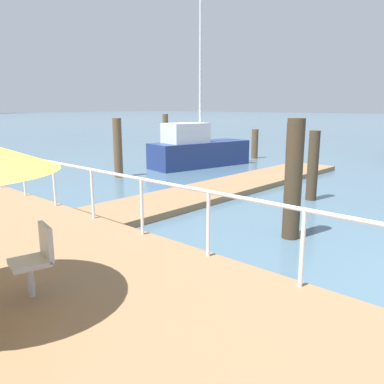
{
  "coord_description": "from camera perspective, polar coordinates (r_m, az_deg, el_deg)",
  "views": [
    {
      "loc": [
        -7.65,
        0.85,
        2.74
      ],
      "look_at": [
        -1.28,
        6.67,
        0.84
      ],
      "focal_mm": 36.46,
      "sensor_mm": 36.0,
      "label": 1
    }
  ],
  "objects": [
    {
      "name": "dock_piling_1",
      "position": [
        8.3,
        14.6,
        1.73
      ],
      "size": [
        0.36,
        0.36,
        2.51
      ],
      "primitive_type": "cylinder",
      "color": "#473826",
      "rests_on": "ground_plane"
    },
    {
      "name": "cafe_chair_0",
      "position": [
        5.28,
        -21.72,
        -8.55
      ],
      "size": [
        0.55,
        0.53,
        0.9
      ],
      "color": "#B7B7BC",
      "rests_on": "boardwalk"
    },
    {
      "name": "boardwalk_railing",
      "position": [
        10.48,
        -21.7,
        3.31
      ],
      "size": [
        0.06,
        27.19,
        1.08
      ],
      "color": "white",
      "rests_on": "boardwalk"
    },
    {
      "name": "moored_boat_2",
      "position": [
        18.07,
        0.78,
        6.24
      ],
      "size": [
        5.05,
        2.43,
        7.33
      ],
      "color": "navy",
      "rests_on": "ground_plane"
    },
    {
      "name": "ground_plane",
      "position": [
        20.8,
        -25.64,
        3.65
      ],
      "size": [
        300.0,
        300.0,
        0.0
      ],
      "primitive_type": "plane",
      "color": "slate"
    },
    {
      "name": "dock_piling_4",
      "position": [
        21.24,
        9.17,
        6.97
      ],
      "size": [
        0.35,
        0.35,
        1.55
      ],
      "primitive_type": "cylinder",
      "color": "brown",
      "rests_on": "ground_plane"
    },
    {
      "name": "dock_piling_3",
      "position": [
        12.01,
        17.26,
        3.69
      ],
      "size": [
        0.31,
        0.31,
        2.05
      ],
      "primitive_type": "cylinder",
      "color": "#473826",
      "rests_on": "ground_plane"
    },
    {
      "name": "floating_dock",
      "position": [
        13.24,
        5.62,
        0.84
      ],
      "size": [
        12.52,
        2.0,
        0.18
      ],
      "primitive_type": "cube",
      "color": "#93704C",
      "rests_on": "ground_plane"
    },
    {
      "name": "dock_piling_0",
      "position": [
        15.55,
        -10.8,
        6.35
      ],
      "size": [
        0.34,
        0.34,
        2.3
      ],
      "primitive_type": "cylinder",
      "color": "brown",
      "rests_on": "ground_plane"
    },
    {
      "name": "dock_piling_5",
      "position": [
        22.85,
        14.05,
        7.47
      ],
      "size": [
        0.35,
        0.35,
        1.81
      ],
      "primitive_type": "cylinder",
      "color": "brown",
      "rests_on": "ground_plane"
    },
    {
      "name": "dock_piling_2",
      "position": [
        18.66,
        -3.89,
        7.66
      ],
      "size": [
        0.26,
        0.26,
        2.39
      ],
      "primitive_type": "cylinder",
      "color": "brown",
      "rests_on": "ground_plane"
    }
  ]
}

